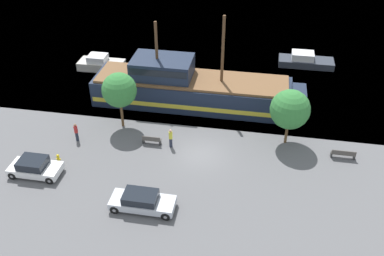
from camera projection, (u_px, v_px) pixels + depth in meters
The scene contains 13 objects.
ground_plane at pixel (201, 154), 36.48m from camera, with size 160.00×160.00×0.00m, color #5B5B5E.
pirate_ship at pixel (189, 88), 42.44m from camera, with size 20.78×4.88×9.35m.
moored_boat_dockside at pixel (305, 61), 50.14m from camera, with size 6.31×2.39×1.61m.
moored_boat_outer at pixel (101, 64), 49.41m from camera, with size 5.20×2.30×1.67m.
parked_car_curb_front at pixel (142, 201), 30.80m from camera, with size 4.69×1.89×1.39m.
parked_car_curb_mid at pixel (35, 167), 33.93m from camera, with size 4.06×2.01×1.46m.
fire_hydrant at pixel (58, 158), 35.37m from camera, with size 0.42×0.25×0.76m.
bench_promenade_east at pixel (151, 140), 37.42m from camera, with size 1.64×0.45×0.85m.
bench_promenade_west at pixel (343, 154), 35.75m from camera, with size 1.98×0.45×0.85m.
pedestrian_walking_near at pixel (171, 138), 36.82m from camera, with size 0.32×0.32×1.80m.
pedestrian_walking_far at pixel (76, 132), 37.60m from camera, with size 0.32×0.32×1.76m.
tree_row_east at pixel (119, 90), 37.86m from camera, with size 3.13×3.13×5.39m.
tree_row_mideast at pixel (290, 109), 35.96m from camera, with size 3.41×3.41×5.12m.
Camera 1 is at (4.28, -28.49, 22.51)m, focal length 40.00 mm.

